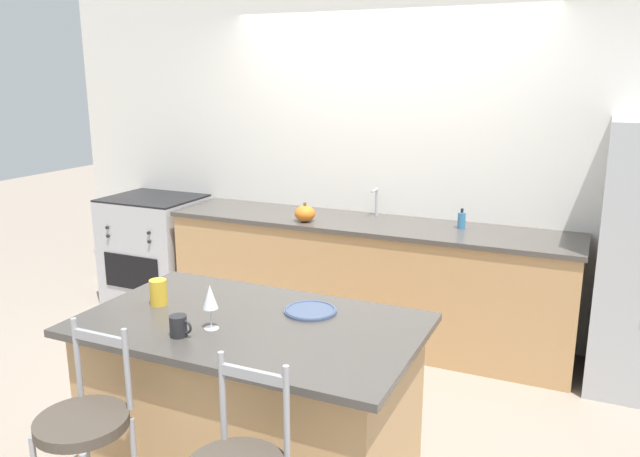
% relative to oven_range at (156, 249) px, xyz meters
% --- Properties ---
extents(ground_plane, '(18.00, 18.00, 0.00)m').
position_rel_oven_range_xyz_m(ground_plane, '(2.02, -0.37, -0.48)').
color(ground_plane, gray).
extents(wall_back, '(6.00, 0.07, 2.70)m').
position_rel_oven_range_xyz_m(wall_back, '(2.02, 0.36, 0.87)').
color(wall_back, silver).
rests_on(wall_back, ground_plane).
extents(back_counter, '(3.15, 0.71, 0.93)m').
position_rel_oven_range_xyz_m(back_counter, '(2.02, 0.02, -0.01)').
color(back_counter, tan).
rests_on(back_counter, ground_plane).
extents(sink_faucet, '(0.02, 0.13, 0.22)m').
position_rel_oven_range_xyz_m(sink_faucet, '(2.02, 0.23, 0.59)').
color(sink_faucet, '#ADAFB5').
rests_on(sink_faucet, back_counter).
extents(kitchen_island, '(1.58, 0.94, 0.91)m').
position_rel_oven_range_xyz_m(kitchen_island, '(2.19, -2.02, -0.02)').
color(kitchen_island, tan).
rests_on(kitchen_island, ground_plane).
extents(oven_range, '(0.80, 0.70, 0.96)m').
position_rel_oven_range_xyz_m(oven_range, '(0.00, 0.00, 0.00)').
color(oven_range, '#B7B7BC').
rests_on(oven_range, ground_plane).
extents(bar_stool_near, '(0.37, 0.37, 1.06)m').
position_rel_oven_range_xyz_m(bar_stool_near, '(1.83, -2.71, 0.09)').
color(bar_stool_near, '#99999E').
rests_on(bar_stool_near, ground_plane).
extents(dinner_plate, '(0.25, 0.25, 0.02)m').
position_rel_oven_range_xyz_m(dinner_plate, '(2.40, -1.80, 0.44)').
color(dinner_plate, '#425170').
rests_on(dinner_plate, kitchen_island).
extents(wine_glass, '(0.07, 0.07, 0.21)m').
position_rel_oven_range_xyz_m(wine_glass, '(2.08, -2.17, 0.58)').
color(wine_glass, white).
rests_on(wine_glass, kitchen_island).
extents(coffee_mug, '(0.11, 0.08, 0.09)m').
position_rel_oven_range_xyz_m(coffee_mug, '(2.00, -2.30, 0.48)').
color(coffee_mug, '#232326').
rests_on(coffee_mug, kitchen_island).
extents(tumbler_cup, '(0.09, 0.09, 0.13)m').
position_rel_oven_range_xyz_m(tumbler_cup, '(1.67, -2.02, 0.50)').
color(tumbler_cup, gold).
rests_on(tumbler_cup, kitchen_island).
extents(pumpkin_decoration, '(0.16, 0.16, 0.15)m').
position_rel_oven_range_xyz_m(pumpkin_decoration, '(1.59, -0.18, 0.51)').
color(pumpkin_decoration, orange).
rests_on(pumpkin_decoration, back_counter).
extents(soap_bottle, '(0.06, 0.06, 0.15)m').
position_rel_oven_range_xyz_m(soap_bottle, '(2.72, 0.09, 0.51)').
color(soap_bottle, teal).
rests_on(soap_bottle, back_counter).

